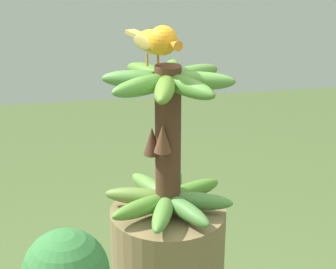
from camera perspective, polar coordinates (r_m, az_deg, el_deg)
banana_bunch at (r=1.21m, az=-0.04°, el=-0.70°), size 0.28×0.28×0.32m
perched_bird at (r=1.13m, az=-1.08°, el=9.12°), size 0.19×0.09×0.09m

